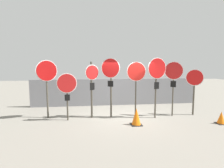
{
  "coord_description": "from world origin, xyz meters",
  "views": [
    {
      "loc": [
        -1.49,
        -7.75,
        2.39
      ],
      "look_at": [
        -0.53,
        0.0,
        1.53
      ],
      "focal_mm": 28.0,
      "sensor_mm": 36.0,
      "label": 1
    }
  ],
  "objects_px": {
    "stop_sign_6": "(174,76)",
    "stop_sign_7": "(194,83)",
    "stop_sign_5": "(157,74)",
    "traffic_cone_0": "(136,117)",
    "stop_sign_1": "(67,87)",
    "stop_sign_2": "(92,81)",
    "traffic_cone_1": "(221,118)",
    "stop_sign_3": "(111,75)",
    "stop_sign_0": "(47,76)",
    "stop_sign_4": "(136,76)"
  },
  "relations": [
    {
      "from": "stop_sign_3",
      "to": "stop_sign_5",
      "type": "height_order",
      "value": "stop_sign_5"
    },
    {
      "from": "stop_sign_3",
      "to": "stop_sign_6",
      "type": "height_order",
      "value": "stop_sign_3"
    },
    {
      "from": "stop_sign_0",
      "to": "traffic_cone_0",
      "type": "height_order",
      "value": "stop_sign_0"
    },
    {
      "from": "stop_sign_3",
      "to": "stop_sign_5",
      "type": "bearing_deg",
      "value": 18.49
    },
    {
      "from": "stop_sign_1",
      "to": "stop_sign_6",
      "type": "bearing_deg",
      "value": -6.21
    },
    {
      "from": "stop_sign_6",
      "to": "stop_sign_2",
      "type": "bearing_deg",
      "value": -154.58
    },
    {
      "from": "stop_sign_5",
      "to": "stop_sign_7",
      "type": "xyz_separation_m",
      "value": [
        1.95,
        0.25,
        -0.44
      ]
    },
    {
      "from": "stop_sign_7",
      "to": "stop_sign_0",
      "type": "bearing_deg",
      "value": -151.51
    },
    {
      "from": "stop_sign_4",
      "to": "stop_sign_5",
      "type": "relative_size",
      "value": 0.94
    },
    {
      "from": "stop_sign_0",
      "to": "stop_sign_5",
      "type": "height_order",
      "value": "stop_sign_5"
    },
    {
      "from": "stop_sign_0",
      "to": "stop_sign_2",
      "type": "xyz_separation_m",
      "value": [
        1.97,
        -0.24,
        -0.22
      ]
    },
    {
      "from": "stop_sign_3",
      "to": "stop_sign_4",
      "type": "height_order",
      "value": "stop_sign_3"
    },
    {
      "from": "stop_sign_2",
      "to": "stop_sign_1",
      "type": "bearing_deg",
      "value": 163.51
    },
    {
      "from": "stop_sign_1",
      "to": "stop_sign_6",
      "type": "height_order",
      "value": "stop_sign_6"
    },
    {
      "from": "stop_sign_5",
      "to": "stop_sign_1",
      "type": "bearing_deg",
      "value": 163.46
    },
    {
      "from": "stop_sign_3",
      "to": "stop_sign_4",
      "type": "xyz_separation_m",
      "value": [
        1.1,
        -0.29,
        -0.02
      ]
    },
    {
      "from": "stop_sign_5",
      "to": "traffic_cone_0",
      "type": "height_order",
      "value": "stop_sign_5"
    },
    {
      "from": "stop_sign_0",
      "to": "traffic_cone_0",
      "type": "xyz_separation_m",
      "value": [
        3.71,
        -1.38,
        -1.57
      ]
    },
    {
      "from": "stop_sign_3",
      "to": "stop_sign_1",
      "type": "bearing_deg",
      "value": -141.98
    },
    {
      "from": "stop_sign_6",
      "to": "stop_sign_7",
      "type": "relative_size",
      "value": 1.16
    },
    {
      "from": "stop_sign_5",
      "to": "traffic_cone_1",
      "type": "bearing_deg",
      "value": -38.75
    },
    {
      "from": "stop_sign_4",
      "to": "stop_sign_2",
      "type": "bearing_deg",
      "value": 170.83
    },
    {
      "from": "stop_sign_4",
      "to": "stop_sign_6",
      "type": "distance_m",
      "value": 1.79
    },
    {
      "from": "stop_sign_5",
      "to": "traffic_cone_0",
      "type": "xyz_separation_m",
      "value": [
        -1.1,
        -0.76,
        -1.65
      ]
    },
    {
      "from": "stop_sign_0",
      "to": "stop_sign_4",
      "type": "height_order",
      "value": "stop_sign_0"
    },
    {
      "from": "stop_sign_6",
      "to": "traffic_cone_0",
      "type": "relative_size",
      "value": 3.77
    },
    {
      "from": "stop_sign_7",
      "to": "stop_sign_5",
      "type": "bearing_deg",
      "value": -141.04
    },
    {
      "from": "stop_sign_0",
      "to": "traffic_cone_1",
      "type": "bearing_deg",
      "value": -42.73
    },
    {
      "from": "stop_sign_6",
      "to": "traffic_cone_1",
      "type": "xyz_separation_m",
      "value": [
        1.48,
        -1.27,
        -1.64
      ]
    },
    {
      "from": "stop_sign_0",
      "to": "stop_sign_2",
      "type": "height_order",
      "value": "stop_sign_0"
    },
    {
      "from": "stop_sign_2",
      "to": "stop_sign_5",
      "type": "xyz_separation_m",
      "value": [
        2.84,
        -0.38,
        0.3
      ]
    },
    {
      "from": "stop_sign_4",
      "to": "stop_sign_7",
      "type": "relative_size",
      "value": 1.16
    },
    {
      "from": "stop_sign_3",
      "to": "stop_sign_2",
      "type": "bearing_deg",
      "value": -149.11
    },
    {
      "from": "stop_sign_3",
      "to": "stop_sign_6",
      "type": "bearing_deg",
      "value": 26.13
    },
    {
      "from": "traffic_cone_0",
      "to": "traffic_cone_1",
      "type": "xyz_separation_m",
      "value": [
        3.46,
        -0.29,
        -0.08
      ]
    },
    {
      "from": "stop_sign_3",
      "to": "stop_sign_5",
      "type": "distance_m",
      "value": 2.04
    },
    {
      "from": "stop_sign_0",
      "to": "stop_sign_5",
      "type": "bearing_deg",
      "value": -36.94
    },
    {
      "from": "stop_sign_2",
      "to": "stop_sign_7",
      "type": "xyz_separation_m",
      "value": [
        4.78,
        -0.13,
        -0.13
      ]
    },
    {
      "from": "stop_sign_1",
      "to": "stop_sign_2",
      "type": "height_order",
      "value": "stop_sign_2"
    },
    {
      "from": "traffic_cone_1",
      "to": "stop_sign_5",
      "type": "bearing_deg",
      "value": 155.98
    },
    {
      "from": "stop_sign_0",
      "to": "stop_sign_1",
      "type": "relative_size",
      "value": 1.27
    },
    {
      "from": "traffic_cone_1",
      "to": "stop_sign_6",
      "type": "bearing_deg",
      "value": 139.35
    },
    {
      "from": "stop_sign_6",
      "to": "stop_sign_7",
      "type": "bearing_deg",
      "value": 29.9
    },
    {
      "from": "traffic_cone_0",
      "to": "traffic_cone_1",
      "type": "height_order",
      "value": "traffic_cone_0"
    },
    {
      "from": "stop_sign_3",
      "to": "traffic_cone_1",
      "type": "distance_m",
      "value": 4.89
    },
    {
      "from": "stop_sign_1",
      "to": "stop_sign_7",
      "type": "height_order",
      "value": "stop_sign_7"
    },
    {
      "from": "stop_sign_6",
      "to": "traffic_cone_0",
      "type": "bearing_deg",
      "value": -125.86
    },
    {
      "from": "stop_sign_7",
      "to": "traffic_cone_1",
      "type": "xyz_separation_m",
      "value": [
        0.42,
        -1.3,
        -1.3
      ]
    },
    {
      "from": "stop_sign_0",
      "to": "stop_sign_2",
      "type": "bearing_deg",
      "value": -36.5
    },
    {
      "from": "stop_sign_0",
      "to": "stop_sign_7",
      "type": "xyz_separation_m",
      "value": [
        6.75,
        -0.37,
        -0.36
      ]
    }
  ]
}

